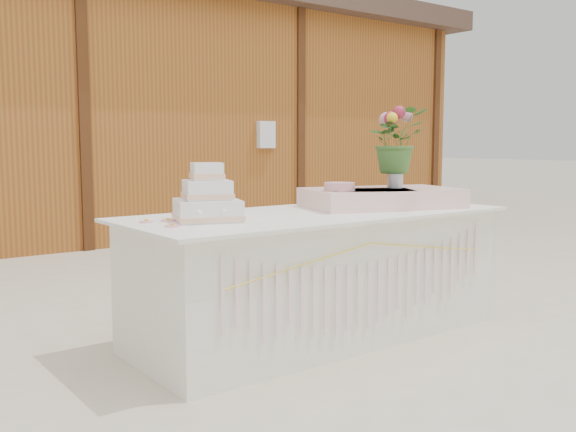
% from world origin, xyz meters
% --- Properties ---
extents(ground, '(80.00, 80.00, 0.00)m').
position_xyz_m(ground, '(0.00, 0.00, 0.00)').
color(ground, beige).
rests_on(ground, ground).
extents(barn, '(12.60, 4.60, 3.30)m').
position_xyz_m(barn, '(-0.01, 5.99, 1.68)').
color(barn, brown).
rests_on(barn, ground).
extents(cake_table, '(2.40, 1.00, 0.77)m').
position_xyz_m(cake_table, '(0.00, -0.00, 0.39)').
color(cake_table, white).
rests_on(cake_table, ground).
extents(wedding_cake, '(0.44, 0.44, 0.31)m').
position_xyz_m(wedding_cake, '(-0.75, 0.03, 0.88)').
color(wedding_cake, white).
rests_on(wedding_cake, cake_table).
extents(pink_cake_stand, '(0.24, 0.24, 0.18)m').
position_xyz_m(pink_cake_stand, '(0.16, -0.01, 0.87)').
color(pink_cake_stand, white).
rests_on(pink_cake_stand, cake_table).
extents(satin_runner, '(1.10, 0.82, 0.12)m').
position_xyz_m(satin_runner, '(0.53, -0.01, 0.83)').
color(satin_runner, '#FFD6CD').
rests_on(satin_runner, cake_table).
extents(flower_vase, '(0.11, 0.11, 0.15)m').
position_xyz_m(flower_vase, '(0.63, -0.03, 0.97)').
color(flower_vase, silver).
rests_on(flower_vase, satin_runner).
extents(bouquet, '(0.41, 0.36, 0.43)m').
position_xyz_m(bouquet, '(0.63, -0.03, 1.25)').
color(bouquet, '#396729').
rests_on(bouquet, flower_vase).
extents(loose_flowers, '(0.18, 0.37, 0.02)m').
position_xyz_m(loose_flowers, '(-0.98, 0.07, 0.78)').
color(loose_flowers, pink).
rests_on(loose_flowers, cake_table).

